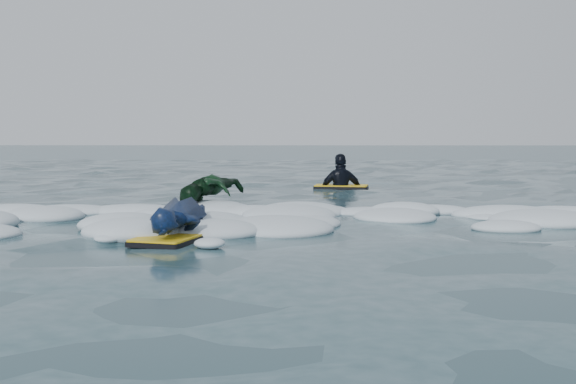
# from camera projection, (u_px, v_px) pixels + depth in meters

# --- Properties ---
(ground) EXTENTS (120.00, 120.00, 0.00)m
(ground) POSITION_uv_depth(u_px,v_px,m) (199.00, 231.00, 7.88)
(ground) COLOR #1B3A42
(ground) RESTS_ON ground
(foam_band) EXTENTS (12.00, 3.10, 0.30)m
(foam_band) POSITION_uv_depth(u_px,v_px,m) (211.00, 220.00, 8.91)
(foam_band) COLOR silver
(foam_band) RESTS_ON ground
(prone_woman_unit) EXTENTS (0.79, 1.55, 0.39)m
(prone_woman_unit) POSITION_uv_depth(u_px,v_px,m) (177.00, 220.00, 7.28)
(prone_woman_unit) COLOR black
(prone_woman_unit) RESTS_ON ground
(prone_child_unit) EXTENTS (1.04, 1.43, 0.51)m
(prone_child_unit) POSITION_uv_depth(u_px,v_px,m) (211.00, 194.00, 9.69)
(prone_child_unit) COLOR black
(prone_child_unit) RESTS_ON ground
(waiting_rider_unit) EXTENTS (1.09, 0.71, 1.53)m
(waiting_rider_unit) POSITION_uv_depth(u_px,v_px,m) (341.00, 193.00, 13.90)
(waiting_rider_unit) COLOR black
(waiting_rider_unit) RESTS_ON ground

